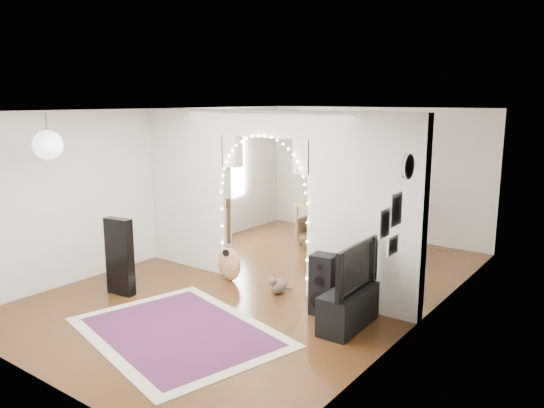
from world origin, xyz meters
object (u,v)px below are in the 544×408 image
Objects in this scene: floor_speaker at (323,285)px; dining_chair_right at (365,259)px; media_console at (348,308)px; dining_chair_left at (317,231)px; bookcase at (374,207)px; dining_table at (326,208)px; acoustic_guitar at (229,251)px.

dining_chair_right is (-0.25, 1.76, -0.13)m from floor_speaker.
media_console is 1.61× the size of dining_chair_left.
floor_speaker is 0.83× the size of media_console.
dining_chair_right reaches higher than dining_chair_left.
dining_table is at bearing -136.83° from bookcase.
bookcase is at bearing 91.77° from dining_chair_right.
media_console is at bearing -48.29° from dining_table.
floor_speaker is 3.85m from dining_table.
dining_chair_left is at bearing 116.34° from floor_speaker.
bookcase reaches higher than media_console.
bookcase reaches higher than acoustic_guitar.
bookcase is (-1.21, 4.03, 0.25)m from floor_speaker.
bookcase is at bearing 52.21° from dining_table.
floor_speaker is at bearing -16.44° from acoustic_guitar.
floor_speaker is 4.22m from bookcase.
acoustic_guitar reaches higher than dining_table.
dining_chair_left is (0.01, 2.64, -0.21)m from acoustic_guitar.
dining_chair_left is 2.01m from dining_chair_right.
dining_chair_left reaches higher than media_console.
dining_chair_left is (-0.69, -1.11, -0.38)m from bookcase.
floor_speaker is 0.65× the size of dining_table.
acoustic_guitar is 1.13× the size of media_console.
dining_chair_left is at bearing 125.88° from media_console.
media_console is at bearing -55.93° from dining_chair_left.
media_console is at bearing -90.42° from dining_chair_right.
dining_chair_left is at bearing -123.44° from bookcase.
dining_table is at bearing 82.08° from acoustic_guitar.
floor_speaker is 0.53m from media_console.
dining_chair_left is at bearing 123.82° from dining_chair_right.
bookcase reaches higher than floor_speaker.
acoustic_guitar reaches higher than floor_speaker.
bookcase is 1.03× the size of dining_table.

